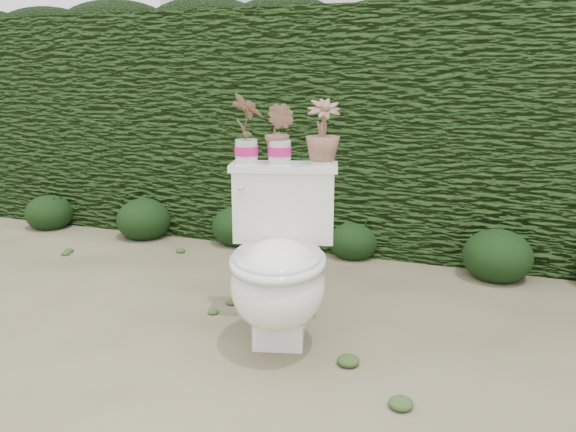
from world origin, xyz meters
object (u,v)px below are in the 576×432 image
(toilet, at_px, (280,266))
(potted_plant_center, at_px, (280,135))
(potted_plant_left, at_px, (246,130))
(potted_plant_right, at_px, (323,133))

(toilet, xyz_separation_m, potted_plant_center, (-0.08, 0.23, 0.55))
(potted_plant_center, bearing_deg, potted_plant_left, -148.18)
(potted_plant_left, bearing_deg, potted_plant_center, -139.44)
(potted_plant_center, relative_size, potted_plant_right, 0.93)
(potted_plant_left, xyz_separation_m, potted_plant_right, (0.34, 0.10, -0.01))
(toilet, height_order, potted_plant_center, potted_plant_center)
(toilet, height_order, potted_plant_left, potted_plant_left)
(potted_plant_left, distance_m, potted_plant_right, 0.35)
(toilet, bearing_deg, potted_plant_right, 53.27)
(potted_plant_left, bearing_deg, toilet, 166.75)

